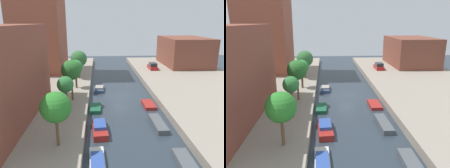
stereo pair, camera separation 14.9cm
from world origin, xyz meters
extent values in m
plane|color=#28333D|center=(0.00, 0.00, 0.00)|extent=(84.00, 84.00, 0.00)
cube|color=gray|center=(-15.00, 0.00, 0.50)|extent=(20.00, 64.00, 1.00)
cube|color=gray|center=(15.00, 0.00, 0.50)|extent=(20.00, 64.00, 1.00)
cube|color=brown|center=(-16.00, 15.00, 13.85)|extent=(10.00, 11.34, 25.70)
cube|color=brown|center=(18.00, 20.05, 4.42)|extent=(10.00, 14.88, 6.84)
cylinder|color=brown|center=(-7.21, -16.43, 2.34)|extent=(0.28, 0.28, 2.67)
sphere|color=#2D802A|center=(-7.21, -16.43, 4.62)|extent=(2.72, 2.72, 2.72)
cylinder|color=brown|center=(-7.21, -10.47, 2.64)|extent=(0.29, 0.29, 3.28)
sphere|color=#2F7737|center=(-7.21, -10.47, 4.93)|extent=(1.86, 1.86, 1.86)
cylinder|color=brown|center=(-7.21, -4.65, 2.68)|extent=(0.25, 0.25, 3.35)
sphere|color=#2A6B2A|center=(-7.21, -4.65, 5.31)|extent=(2.74, 2.74, 2.74)
cylinder|color=#4D3E24|center=(-7.21, 1.27, 2.38)|extent=(0.34, 0.34, 2.76)
sphere|color=#2D8839|center=(-7.21, 1.27, 4.56)|extent=(2.27, 2.27, 2.27)
cylinder|color=brown|center=(-7.21, 7.57, 2.37)|extent=(0.21, 0.21, 2.74)
sphere|color=#336C35|center=(-7.21, 7.57, 4.83)|extent=(3.10, 3.10, 3.10)
cube|color=maroon|center=(8.98, 15.19, 1.38)|extent=(1.71, 4.05, 0.76)
cube|color=#1E2328|center=(8.98, 14.88, 2.14)|extent=(1.50, 2.23, 0.75)
cube|color=beige|center=(-3.72, -18.36, 0.22)|extent=(1.49, 4.61, 0.45)
cube|color=#2D4C9E|center=(-3.72, -18.37, 0.56)|extent=(1.21, 2.55, 0.22)
cube|color=maroon|center=(-3.49, -12.47, 0.34)|extent=(1.83, 4.34, 0.68)
cube|color=#2D4C9E|center=(-3.49, -12.26, 0.86)|extent=(1.46, 2.42, 0.35)
cube|color=#195638|center=(-3.97, -6.17, 0.25)|extent=(1.48, 3.18, 0.49)
cube|color=#33476B|center=(-3.40, 2.59, 0.24)|extent=(1.74, 3.55, 0.48)
cube|color=gray|center=(-3.40, 2.52, 0.63)|extent=(1.42, 1.97, 0.31)
cube|color=#4C5156|center=(3.70, -18.76, 0.27)|extent=(1.35, 3.74, 0.54)
cube|color=#4C5156|center=(3.27, -11.40, 0.30)|extent=(1.36, 4.60, 0.60)
cube|color=maroon|center=(3.58, -5.18, 0.22)|extent=(1.58, 3.46, 0.45)
camera|label=1|loc=(-3.49, -34.30, 11.72)|focal=35.44mm
camera|label=2|loc=(-3.34, -34.31, 11.72)|focal=35.44mm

